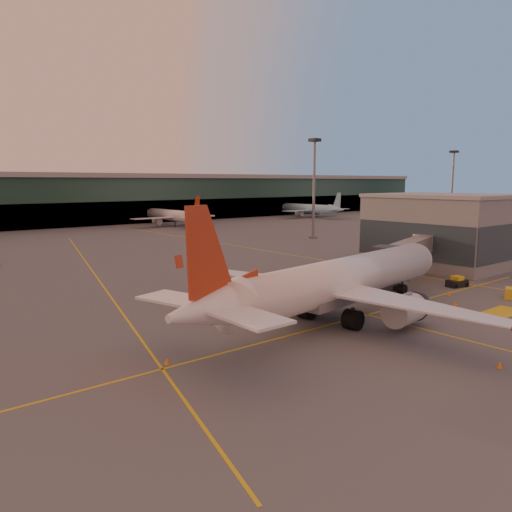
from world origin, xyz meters
TOP-DOWN VIEW (x-y plane):
  - ground at (0.00, 0.00)m, footprint 600.00×600.00m
  - taxi_markings at (-7.32, 44.49)m, footprint 100.12×173.00m
  - terminal at (0.00, 141.79)m, footprint 400.00×20.00m
  - gate_building at (41.93, 17.93)m, footprint 18.40×22.40m
  - mast_east_near at (55.00, 62.00)m, footprint 2.40×2.40m
  - mast_east_far at (130.00, 66.00)m, footprint 2.40×2.40m
  - main_airplane at (0.11, 5.49)m, footprint 43.08×39.00m
  - jet_bridge at (26.15, 13.50)m, footprint 22.22×9.80m
  - catering_truck at (2.09, 10.56)m, footprint 6.34×4.03m
  - gpu_cart at (25.63, -1.61)m, footprint 2.61×2.09m
  - pushback_tug at (26.99, 6.45)m, footprint 3.27×2.20m
  - cone_nose at (20.92, 4.28)m, footprint 0.45×0.45m
  - cone_tail at (-19.86, 5.77)m, footprint 0.44×0.44m
  - cone_wing_right at (0.33, -11.89)m, footprint 0.41×0.41m
  - cone_wing_left at (0.48, 23.13)m, footprint 0.46×0.46m
  - cone_fwd at (16.76, 1.06)m, footprint 0.45×0.45m

SIDE VIEW (x-z plane):
  - ground at x=0.00m, z-range 0.00..0.00m
  - taxi_markings at x=-7.32m, z-range 0.00..0.01m
  - cone_wing_right at x=0.33m, z-range -0.01..0.51m
  - cone_tail at x=-19.86m, z-range -0.01..0.55m
  - cone_fwd at x=16.76m, z-range -0.01..0.56m
  - cone_nose at x=20.92m, z-range -0.01..0.57m
  - cone_wing_left at x=0.48m, z-range -0.01..0.58m
  - pushback_tug at x=26.99m, z-range -0.15..1.40m
  - gpu_cart at x=25.63m, z-range -0.02..1.31m
  - catering_truck at x=2.09m, z-range 0.31..4.87m
  - main_airplane at x=0.11m, z-range -2.28..10.74m
  - jet_bridge at x=26.15m, z-range 1.25..7.52m
  - gate_building at x=41.93m, z-range -0.01..12.59m
  - terminal at x=0.00m, z-range -0.04..17.56m
  - mast_east_near at x=55.00m, z-range 2.06..27.66m
  - mast_east_far at x=130.00m, z-range 2.06..27.66m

